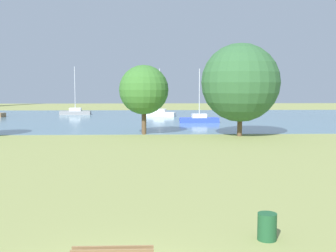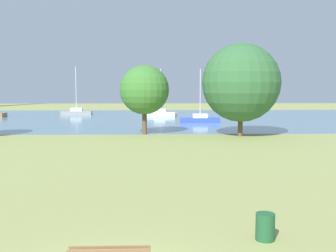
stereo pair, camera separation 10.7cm
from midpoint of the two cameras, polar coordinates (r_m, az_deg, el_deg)
The scene contains 8 objects.
ground_plane at distance 31.19m, azimuth -3.61°, elevation -2.87°, with size 160.00×160.00×0.00m, color #8C9351.
litter_bin at distance 12.91m, azimuth 13.35°, elevation -13.23°, with size 0.56×0.56×0.80m, color #1E512D.
water_surface at distance 59.03m, azimuth -2.81°, elevation 1.06°, with size 140.00×40.00×0.02m, color slate.
sailboat_white at distance 63.16m, azimuth -0.95°, elevation 1.76°, with size 5.03×2.91×7.14m.
sailboat_blue at distance 51.89m, azimuth 4.45°, elevation 0.95°, with size 4.85×1.67×6.64m.
sailboat_gray at distance 67.71m, azimuth -12.33°, elevation 1.89°, with size 4.81×1.53×7.57m.
tree_west_far at distance 39.05m, azimuth -3.16°, elevation 4.94°, with size 4.61×4.61×6.49m.
tree_west_near at distance 38.21m, azimuth 10.00°, elevation 5.85°, with size 7.06×7.06×8.36m.
Camera 2 is at (0.99, -8.86, 4.50)m, focal length 44.69 mm.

